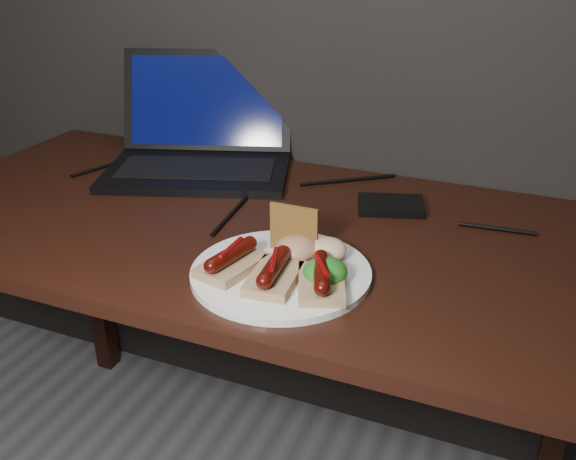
{
  "coord_description": "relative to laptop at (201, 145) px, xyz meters",
  "views": [
    {
      "loc": [
        0.51,
        0.38,
        1.27
      ],
      "look_at": [
        0.15,
        1.24,
        0.82
      ],
      "focal_mm": 40.0,
      "sensor_mm": 36.0,
      "label": 1
    }
  ],
  "objects": [
    {
      "name": "desk_cables",
      "position": [
        0.22,
        -0.08,
        -0.05
      ],
      "size": [
        0.99,
        0.43,
        0.01
      ],
      "color": "black",
      "rests_on": "desk"
    },
    {
      "name": "coleslaw_mound",
      "position": [
        0.43,
        -0.34,
        -0.02
      ],
      "size": [
        0.06,
        0.06,
        0.04
      ],
      "primitive_type": "ellipsoid",
      "color": "#EFE6CF",
      "rests_on": "plate"
    },
    {
      "name": "desk",
      "position": [
        0.22,
        -0.23,
        -0.14
      ],
      "size": [
        1.4,
        0.7,
        0.75
      ],
      "color": "black",
      "rests_on": "ground"
    },
    {
      "name": "plate",
      "position": [
        0.37,
        -0.4,
        -0.05
      ],
      "size": [
        0.36,
        0.36,
        0.01
      ],
      "primitive_type": "cylinder",
      "rotation": [
        0.0,
        0.0,
        0.28
      ],
      "color": "white",
      "rests_on": "desk"
    },
    {
      "name": "salad_greens",
      "position": [
        0.45,
        -0.41,
        -0.02
      ],
      "size": [
        0.07,
        0.07,
        0.04
      ],
      "primitive_type": "ellipsoid",
      "color": "#115816",
      "rests_on": "plate"
    },
    {
      "name": "bread_sausage_right",
      "position": [
        0.45,
        -0.43,
        -0.02
      ],
      "size": [
        0.11,
        0.13,
        0.04
      ],
      "color": "tan",
      "rests_on": "plate"
    },
    {
      "name": "salsa_mound",
      "position": [
        0.38,
        -0.36,
        -0.02
      ],
      "size": [
        0.07,
        0.07,
        0.04
      ],
      "primitive_type": "ellipsoid",
      "color": "maroon",
      "rests_on": "plate"
    },
    {
      "name": "bread_sausage_left",
      "position": [
        0.3,
        -0.43,
        -0.02
      ],
      "size": [
        0.09,
        0.13,
        0.04
      ],
      "color": "tan",
      "rests_on": "plate"
    },
    {
      "name": "crispbread",
      "position": [
        0.37,
        -0.33,
        0.0
      ],
      "size": [
        0.09,
        0.01,
        0.08
      ],
      "primitive_type": "cube",
      "color": "#A2742C",
      "rests_on": "plate"
    },
    {
      "name": "bread_sausage_center",
      "position": [
        0.38,
        -0.44,
        -0.02
      ],
      "size": [
        0.08,
        0.12,
        0.04
      ],
      "color": "tan",
      "rests_on": "plate"
    },
    {
      "name": "hard_drive",
      "position": [
        0.47,
        -0.07,
        -0.05
      ],
      "size": [
        0.15,
        0.12,
        0.02
      ],
      "primitive_type": "cube",
      "rotation": [
        0.0,
        0.0,
        0.31
      ],
      "color": "black",
      "rests_on": "desk"
    },
    {
      "name": "laptop",
      "position": [
        0.0,
        0.0,
        0.0
      ],
      "size": [
        0.49,
        0.45,
        0.25
      ],
      "color": "black",
      "rests_on": "desk"
    }
  ]
}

